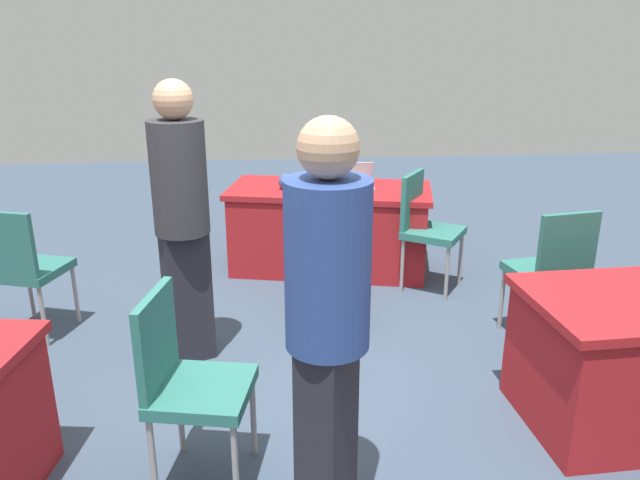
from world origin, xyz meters
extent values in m
plane|color=#3D4C60|center=(0.00, 0.00, 0.00)|extent=(14.40, 14.40, 0.00)
cube|color=#AD1E23|center=(-0.43, -2.09, 0.73)|extent=(1.91, 1.18, 0.05)
cube|color=#AD1E23|center=(-0.43, -2.09, 0.35)|extent=(1.83, 1.13, 0.70)
cylinder|color=#9E9993|center=(-1.54, -0.75, 0.23)|extent=(0.03, 0.03, 0.47)
cylinder|color=#9E9993|center=(-1.91, -0.81, 0.23)|extent=(0.03, 0.03, 0.47)
cylinder|color=#9E9993|center=(-1.60, -0.37, 0.23)|extent=(0.03, 0.03, 0.47)
cylinder|color=#9E9993|center=(-1.98, -0.44, 0.23)|extent=(0.03, 0.03, 0.47)
cube|color=#2D7066|center=(-1.76, -0.59, 0.50)|extent=(0.51, 0.51, 0.06)
cube|color=#2D7066|center=(-1.79, -0.39, 0.75)|extent=(0.42, 0.11, 0.45)
cylinder|color=#9E9993|center=(0.24, 0.51, 0.23)|extent=(0.03, 0.03, 0.45)
cylinder|color=#9E9993|center=(0.31, 0.89, 0.23)|extent=(0.03, 0.03, 0.45)
cylinder|color=#9E9993|center=(0.61, 0.44, 0.23)|extent=(0.03, 0.03, 0.45)
cylinder|color=#9E9993|center=(0.68, 0.81, 0.23)|extent=(0.03, 0.03, 0.45)
cube|color=#2D7066|center=(0.46, 0.66, 0.48)|extent=(0.52, 0.52, 0.06)
cube|color=#2D7066|center=(0.65, 0.62, 0.74)|extent=(0.12, 0.42, 0.45)
cylinder|color=#9E9993|center=(1.92, -1.25, 0.22)|extent=(0.03, 0.03, 0.45)
cylinder|color=#9E9993|center=(1.56, -1.14, 0.22)|extent=(0.03, 0.03, 0.45)
cylinder|color=#9E9993|center=(1.68, -0.77, 0.22)|extent=(0.03, 0.03, 0.45)
cube|color=#2D7066|center=(1.80, -1.01, 0.48)|extent=(0.55, 0.55, 0.06)
cube|color=#2D7066|center=(1.86, -0.82, 0.73)|extent=(0.41, 0.16, 0.45)
cylinder|color=#9E9993|center=(-1.49, -1.58, 0.23)|extent=(0.03, 0.03, 0.46)
cylinder|color=#9E9993|center=(-1.28, -1.26, 0.23)|extent=(0.03, 0.03, 0.46)
cylinder|color=#9E9993|center=(-1.18, -1.79, 0.23)|extent=(0.03, 0.03, 0.46)
cylinder|color=#9E9993|center=(-0.97, -1.47, 0.23)|extent=(0.03, 0.03, 0.46)
cube|color=#2D7066|center=(-1.23, -1.53, 0.49)|extent=(0.61, 0.61, 0.06)
cube|color=#2D7066|center=(-1.06, -1.64, 0.75)|extent=(0.26, 0.37, 0.45)
cylinder|color=#9E9993|center=(-0.50, -0.67, 0.23)|extent=(0.03, 0.03, 0.46)
cylinder|color=#9E9993|center=(-0.12, -0.62, 0.23)|extent=(0.03, 0.03, 0.46)
cylinder|color=#9E9993|center=(-0.44, -1.05, 0.23)|extent=(0.03, 0.03, 0.46)
cylinder|color=#9E9993|center=(-0.07, -0.99, 0.23)|extent=(0.03, 0.03, 0.46)
cube|color=#2D7066|center=(-0.28, -0.83, 0.49)|extent=(0.50, 0.50, 0.06)
cube|color=#2D7066|center=(-0.25, -1.03, 0.74)|extent=(0.42, 0.10, 0.45)
cube|color=#26262D|center=(-0.09, 0.97, 0.43)|extent=(0.30, 0.33, 0.86)
cylinder|color=#2D478C|center=(-0.09, 0.97, 1.21)|extent=(0.46, 0.46, 0.68)
sphere|color=tan|center=(-0.09, 0.97, 1.66)|extent=(0.23, 0.23, 0.23)
cube|color=#26262D|center=(0.66, -0.53, 0.44)|extent=(0.33, 0.28, 0.88)
cylinder|color=#333338|center=(0.66, -0.53, 1.22)|extent=(0.45, 0.45, 0.69)
sphere|color=tan|center=(0.66, -0.53, 1.69)|extent=(0.24, 0.24, 0.24)
cube|color=silver|center=(-0.66, -2.07, 0.76)|extent=(0.34, 0.25, 0.02)
cube|color=#B7B7BC|center=(-0.67, -2.21, 0.86)|extent=(0.32, 0.11, 0.19)
sphere|color=#3F5999|center=(-0.04, -2.06, 0.82)|extent=(0.14, 0.14, 0.14)
cube|color=red|center=(-0.76, -2.11, 0.76)|extent=(0.10, 0.18, 0.01)
camera|label=1|loc=(0.14, 3.17, 2.06)|focal=34.46mm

